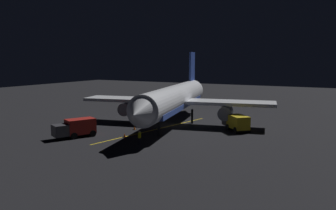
% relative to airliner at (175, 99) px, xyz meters
% --- Properties ---
extents(ground_plane, '(180.00, 180.00, 0.20)m').
position_rel_airliner_xyz_m(ground_plane, '(-0.13, 0.57, -4.26)').
color(ground_plane, black).
extents(apron_guide_stripe, '(4.94, 24.32, 0.01)m').
position_rel_airliner_xyz_m(apron_guide_stripe, '(0.77, 4.57, -4.15)').
color(apron_guide_stripe, gold).
rests_on(apron_guide_stripe, ground_plane).
extents(airliner, '(31.28, 36.10, 11.78)m').
position_rel_airliner_xyz_m(airliner, '(0.00, 0.00, 0.00)').
color(airliner, white).
rests_on(airliner, ground_plane).
extents(baggage_truck, '(4.28, 5.90, 2.46)m').
position_rel_airliner_xyz_m(baggage_truck, '(7.56, 14.33, -2.91)').
color(baggage_truck, maroon).
rests_on(baggage_truck, ground_plane).
extents(catering_truck, '(5.21, 5.35, 2.32)m').
position_rel_airliner_xyz_m(catering_truck, '(-10.02, -0.25, -2.96)').
color(catering_truck, gold).
rests_on(catering_truck, ground_plane).
extents(ground_crew_worker, '(0.40, 0.40, 1.74)m').
position_rel_airliner_xyz_m(ground_crew_worker, '(-2.13, 13.68, -3.27)').
color(ground_crew_worker, black).
rests_on(ground_crew_worker, ground_plane).
extents(traffic_cone_near_left, '(0.50, 0.50, 0.55)m').
position_rel_airliner_xyz_m(traffic_cone_near_left, '(7.92, 10.94, -3.91)').
color(traffic_cone_near_left, '#EA590F').
rests_on(traffic_cone_near_left, ground_plane).
extents(traffic_cone_near_right, '(0.50, 0.50, 0.55)m').
position_rel_airliner_xyz_m(traffic_cone_near_right, '(1.83, 11.28, -3.91)').
color(traffic_cone_near_right, '#EA590F').
rests_on(traffic_cone_near_right, ground_plane).
extents(traffic_cone_under_wing, '(0.50, 0.50, 0.55)m').
position_rel_airliner_xyz_m(traffic_cone_under_wing, '(3.47, 6.44, -3.91)').
color(traffic_cone_under_wing, '#EA590F').
rests_on(traffic_cone_under_wing, ground_plane).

